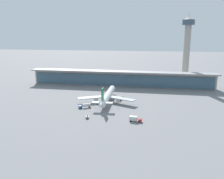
{
  "coord_description": "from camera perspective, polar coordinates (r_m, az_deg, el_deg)",
  "views": [
    {
      "loc": [
        33.11,
        -159.41,
        49.63
      ],
      "look_at": [
        0.0,
        19.52,
        7.03
      ],
      "focal_mm": 37.23,
      "sensor_mm": 36.0,
      "label": 1
    }
  ],
  "objects": [
    {
      "name": "service_truck_near_nose_red",
      "position": [
        138.37,
        5.59,
        -7.16
      ],
      "size": [
        7.56,
        3.33,
        3.1
      ],
      "color": "#B21E1E",
      "rests_on": "ground"
    },
    {
      "name": "service_truck_on_taxiway_blue",
      "position": [
        164.02,
        -6.59,
        -3.9
      ],
      "size": [
        8.48,
        6.47,
        2.95
      ],
      "color": "#234C9E",
      "rests_on": "ground"
    },
    {
      "name": "control_tower",
      "position": [
        248.79,
        17.92,
        10.16
      ],
      "size": [
        12.0,
        12.0,
        71.95
      ],
      "color": "#9E998E",
      "rests_on": "ground"
    },
    {
      "name": "service_truck_by_tail_grey",
      "position": [
        143.8,
        -6.12,
        -6.72
      ],
      "size": [
        2.63,
        3.28,
        2.05
      ],
      "color": "gray",
      "rests_on": "ground"
    },
    {
      "name": "ground_plane",
      "position": [
        170.21,
        -1.2,
        -3.78
      ],
      "size": [
        1200.0,
        1200.0,
        0.0
      ],
      "primitive_type": "plane",
      "color": "slate"
    },
    {
      "name": "safety_cone_charlie",
      "position": [
        159.64,
        -0.5,
        -4.82
      ],
      "size": [
        0.62,
        0.62,
        0.7
      ],
      "color": "orange",
      "rests_on": "ground"
    },
    {
      "name": "airliner_on_stand",
      "position": [
        176.48,
        -1.1,
        -1.54
      ],
      "size": [
        44.16,
        57.43,
        15.3
      ],
      "color": "white",
      "rests_on": "ground"
    },
    {
      "name": "safety_cone_alpha",
      "position": [
        163.01,
        -3.99,
        -4.47
      ],
      "size": [
        0.62,
        0.62,
        0.7
      ],
      "color": "orange",
      "rests_on": "ground"
    },
    {
      "name": "terminal_building",
      "position": [
        231.91,
        2.11,
        2.79
      ],
      "size": [
        183.6,
        12.8,
        15.2
      ],
      "color": "#9E998E",
      "rests_on": "ground"
    },
    {
      "name": "service_truck_mid_apron_olive",
      "position": [
        183.16,
        2.03,
        -2.0
      ],
      "size": [
        4.29,
        8.89,
        2.95
      ],
      "color": "olive",
      "rests_on": "ground"
    },
    {
      "name": "service_truck_under_wing_blue",
      "position": [
        170.27,
        -3.3,
        -3.49
      ],
      "size": [
        2.96,
        3.33,
        2.05
      ],
      "color": "#234C9E",
      "rests_on": "ground"
    },
    {
      "name": "safety_cone_delta",
      "position": [
        162.92,
        -7.37,
        -4.56
      ],
      "size": [
        0.62,
        0.62,
        0.7
      ],
      "color": "orange",
      "rests_on": "ground"
    },
    {
      "name": "safety_cone_bravo",
      "position": [
        160.82,
        1.47,
        -4.69
      ],
      "size": [
        0.62,
        0.62,
        0.7
      ],
      "color": "orange",
      "rests_on": "ground"
    }
  ]
}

